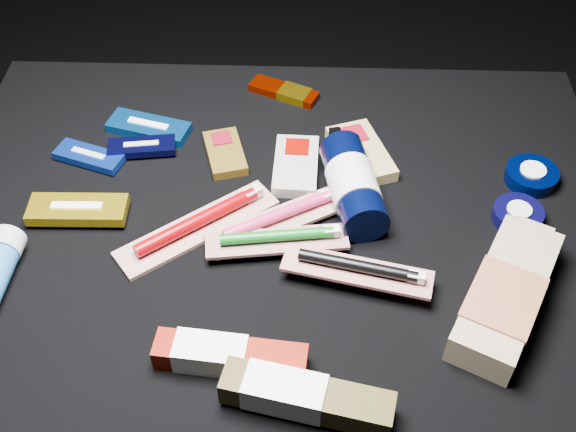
{
  "coord_description": "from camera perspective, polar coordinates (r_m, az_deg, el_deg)",
  "views": [
    {
      "loc": [
        0.04,
        -0.67,
        1.15
      ],
      "look_at": [
        0.01,
        0.01,
        0.42
      ],
      "focal_mm": 45.0,
      "sensor_mm": 36.0,
      "label": 1
    }
  ],
  "objects": [
    {
      "name": "toothpaste_carton_green",
      "position": [
        0.83,
        0.87,
        -14.01
      ],
      "size": [
        0.2,
        0.08,
        0.04
      ],
      "rotation": [
        0.0,
        0.0,
        -0.21
      ],
      "color": "#392F0D",
      "rests_on": "cloth_table"
    },
    {
      "name": "power_bar",
      "position": [
        1.23,
        -0.05,
        9.75
      ],
      "size": [
        0.12,
        0.08,
        0.01
      ],
      "rotation": [
        0.0,
        0.0,
        -0.42
      ],
      "color": "#731000",
      "rests_on": "cloth_table"
    },
    {
      "name": "luna_bar_3",
      "position": [
        1.06,
        -16.28,
        0.49
      ],
      "size": [
        0.14,
        0.05,
        0.02
      ],
      "rotation": [
        0.0,
        0.0,
        0.02
      ],
      "color": "gold",
      "rests_on": "cloth_table"
    },
    {
      "name": "luna_bar_0",
      "position": [
        1.18,
        -10.94,
        6.89
      ],
      "size": [
        0.14,
        0.08,
        0.02
      ],
      "rotation": [
        0.0,
        0.0,
        -0.27
      ],
      "color": "#0A4997",
      "rests_on": "cloth_table"
    },
    {
      "name": "toothbrush_pack_3",
      "position": [
        0.93,
        5.66,
        -4.19
      ],
      "size": [
        0.2,
        0.09,
        0.02
      ],
      "rotation": [
        0.0,
        0.0,
        -0.22
      ],
      "color": "beige",
      "rests_on": "cloth_table"
    },
    {
      "name": "toothpaste_carton_red",
      "position": [
        0.87,
        -5.11,
        -10.94
      ],
      "size": [
        0.18,
        0.06,
        0.04
      ],
      "rotation": [
        0.0,
        0.0,
        -0.1
      ],
      "color": "#730B00",
      "rests_on": "cloth_table"
    },
    {
      "name": "toothbrush_pack_0",
      "position": [
        1.01,
        -7.0,
        -0.62
      ],
      "size": [
        0.22,
        0.19,
        0.03
      ],
      "rotation": [
        0.0,
        0.0,
        0.66
      ],
      "color": "silver",
      "rests_on": "cloth_table"
    },
    {
      "name": "toothbrush_pack_1",
      "position": [
        1.0,
        -0.6,
        -0.1
      ],
      "size": [
        0.21,
        0.15,
        0.02
      ],
      "rotation": [
        0.0,
        0.0,
        0.52
      ],
      "color": "beige",
      "rests_on": "cloth_table"
    },
    {
      "name": "bodywash_bottle",
      "position": [
        0.95,
        16.79,
        -6.18
      ],
      "size": [
        0.17,
        0.24,
        0.05
      ],
      "rotation": [
        0.0,
        0.0,
        -0.47
      ],
      "color": "tan",
      "rests_on": "cloth_table"
    },
    {
      "name": "clif_bar_2",
      "position": [
        1.12,
        5.67,
        5.11
      ],
      "size": [
        0.11,
        0.14,
        0.02
      ],
      "rotation": [
        0.0,
        0.0,
        0.35
      ],
      "color": "tan",
      "rests_on": "cloth_table"
    },
    {
      "name": "ground",
      "position": [
        1.33,
        -0.68,
        -12.71
      ],
      "size": [
        3.0,
        3.0,
        0.0
      ],
      "primitive_type": "plane",
      "color": "black",
      "rests_on": "ground"
    },
    {
      "name": "luna_bar_2",
      "position": [
        1.14,
        -11.49,
        5.38
      ],
      "size": [
        0.11,
        0.05,
        0.01
      ],
      "rotation": [
        0.0,
        0.0,
        0.14
      ],
      "color": "black",
      "rests_on": "cloth_table"
    },
    {
      "name": "clif_bar_1",
      "position": [
        1.09,
        0.64,
        4.16
      ],
      "size": [
        0.07,
        0.12,
        0.02
      ],
      "rotation": [
        0.0,
        0.0,
        -0.03
      ],
      "color": "#9D9E97",
      "rests_on": "cloth_table"
    },
    {
      "name": "cream_tin_upper",
      "position": [
        1.13,
        18.68,
        3.06
      ],
      "size": [
        0.08,
        0.08,
        0.02
      ],
      "rotation": [
        0.0,
        0.0,
        0.2
      ],
      "color": "black",
      "rests_on": "cloth_table"
    },
    {
      "name": "clif_bar_0",
      "position": [
        1.12,
        -5.03,
        5.11
      ],
      "size": [
        0.08,
        0.11,
        0.02
      ],
      "rotation": [
        0.0,
        0.0,
        0.28
      ],
      "color": "#523D10",
      "rests_on": "cloth_table"
    },
    {
      "name": "toothbrush_pack_2",
      "position": [
        0.97,
        -0.72,
        -1.8
      ],
      "size": [
        0.2,
        0.07,
        0.02
      ],
      "rotation": [
        0.0,
        0.0,
        0.13
      ],
      "color": "#B7B0AA",
      "rests_on": "cloth_table"
    },
    {
      "name": "cream_tin_lower",
      "position": [
        1.07,
        17.7,
        0.11
      ],
      "size": [
        0.07,
        0.07,
        0.02
      ],
      "rotation": [
        0.0,
        0.0,
        -0.24
      ],
      "color": "black",
      "rests_on": "cloth_table"
    },
    {
      "name": "cloth_table",
      "position": [
        1.16,
        -0.76,
        -7.75
      ],
      "size": [
        0.98,
        0.78,
        0.4
      ],
      "primitive_type": "cube",
      "color": "black",
      "rests_on": "ground"
    },
    {
      "name": "luna_bar_1",
      "position": [
        1.14,
        -15.44,
        4.56
      ],
      "size": [
        0.11,
        0.07,
        0.01
      ],
      "rotation": [
        0.0,
        0.0,
        -0.33
      ],
      "color": "#123AB7",
      "rests_on": "cloth_table"
    },
    {
      "name": "lotion_bottle",
      "position": [
        1.03,
        5.15,
        2.48
      ],
      "size": [
        0.1,
        0.21,
        0.07
      ],
      "rotation": [
        0.0,
        0.0,
        0.2
      ],
      "color": "black",
      "rests_on": "cloth_table"
    }
  ]
}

